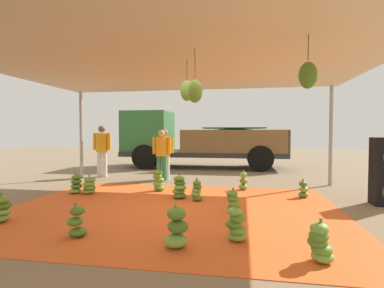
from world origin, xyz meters
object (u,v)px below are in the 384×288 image
(banana_bunch_3, at_px, (177,229))
(banana_bunch_4, at_px, (320,244))
(banana_bunch_10, at_px, (89,186))
(banana_bunch_5, at_px, (1,210))
(worker_0, at_px, (165,150))
(banana_bunch_1, at_px, (179,188))
(worker_2, at_px, (102,147))
(banana_bunch_6, at_px, (303,190))
(banana_bunch_11, at_px, (77,223))
(banana_bunch_8, at_px, (159,181))
(banana_bunch_0, at_px, (243,182))
(cargo_truck_main, at_px, (196,140))
(banana_bunch_2, at_px, (233,202))
(banana_bunch_9, at_px, (236,225))
(banana_bunch_12, at_px, (197,191))
(worker_1, at_px, (162,151))
(banana_bunch_7, at_px, (76,185))

(banana_bunch_3, height_order, banana_bunch_4, banana_bunch_3)
(banana_bunch_10, bearing_deg, banana_bunch_4, -34.04)
(banana_bunch_5, xyz_separation_m, worker_0, (1.49, 4.84, 0.72))
(banana_bunch_1, height_order, worker_2, worker_2)
(banana_bunch_6, xyz_separation_m, banana_bunch_11, (-3.70, -3.18, 0.02))
(banana_bunch_8, bearing_deg, banana_bunch_0, 13.22)
(banana_bunch_8, bearing_deg, banana_bunch_11, -93.78)
(banana_bunch_0, bearing_deg, banana_bunch_5, -138.76)
(cargo_truck_main, bearing_deg, banana_bunch_4, -72.41)
(banana_bunch_8, height_order, banana_bunch_10, banana_bunch_8)
(banana_bunch_2, relative_size, banana_bunch_5, 0.93)
(banana_bunch_9, distance_m, worker_2, 7.00)
(banana_bunch_12, relative_size, worker_1, 0.32)
(banana_bunch_8, relative_size, banana_bunch_10, 1.30)
(worker_0, xyz_separation_m, worker_1, (-0.02, -0.30, -0.01))
(worker_2, bearing_deg, banana_bunch_10, -69.33)
(banana_bunch_1, xyz_separation_m, banana_bunch_8, (-0.71, 0.75, 0.02))
(banana_bunch_7, height_order, banana_bunch_9, banana_bunch_9)
(banana_bunch_3, xyz_separation_m, banana_bunch_4, (1.71, -0.18, -0.02))
(banana_bunch_10, relative_size, worker_1, 0.29)
(banana_bunch_4, height_order, worker_2, worker_2)
(banana_bunch_5, relative_size, worker_1, 0.31)
(banana_bunch_5, height_order, worker_2, worker_2)
(banana_bunch_6, bearing_deg, banana_bunch_8, 176.76)
(banana_bunch_12, height_order, worker_2, worker_2)
(banana_bunch_10, distance_m, cargo_truck_main, 6.24)
(banana_bunch_1, bearing_deg, worker_0, 111.76)
(banana_bunch_8, bearing_deg, banana_bunch_12, -39.47)
(banana_bunch_2, bearing_deg, banana_bunch_7, 164.37)
(banana_bunch_1, bearing_deg, banana_bunch_4, -52.35)
(banana_bunch_0, xyz_separation_m, worker_2, (-4.70, 1.56, 0.78))
(banana_bunch_8, distance_m, worker_1, 1.74)
(banana_bunch_2, relative_size, worker_2, 0.27)
(banana_bunch_9, relative_size, worker_2, 0.30)
(banana_bunch_5, height_order, banana_bunch_6, banana_bunch_5)
(banana_bunch_3, relative_size, banana_bunch_11, 1.14)
(banana_bunch_5, distance_m, banana_bunch_10, 2.35)
(worker_0, distance_m, worker_1, 0.30)
(banana_bunch_12, bearing_deg, banana_bunch_5, -145.40)
(banana_bunch_3, relative_size, banana_bunch_5, 1.12)
(banana_bunch_1, relative_size, banana_bunch_2, 1.22)
(banana_bunch_7, distance_m, banana_bunch_9, 4.67)
(banana_bunch_6, distance_m, worker_2, 6.50)
(banana_bunch_11, bearing_deg, banana_bunch_9, 5.40)
(banana_bunch_3, height_order, banana_bunch_8, banana_bunch_8)
(banana_bunch_8, relative_size, banana_bunch_12, 1.17)
(banana_bunch_4, xyz_separation_m, banana_bunch_12, (-1.85, 2.76, -0.01))
(banana_bunch_0, height_order, banana_bunch_9, banana_bunch_9)
(banana_bunch_4, distance_m, banana_bunch_7, 5.76)
(banana_bunch_4, bearing_deg, banana_bunch_9, 151.18)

